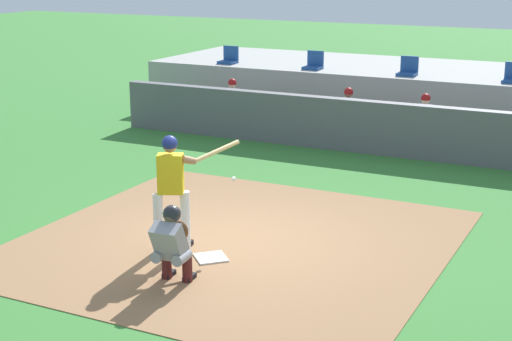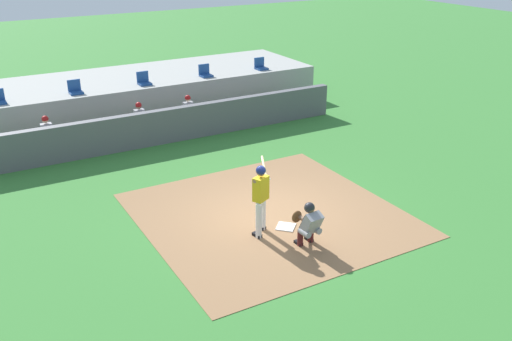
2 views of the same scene
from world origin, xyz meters
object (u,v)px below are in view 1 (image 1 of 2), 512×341
batter_at_plate (173,185)px  stadium_seat_0 (229,58)px  dugout_player_0 (230,103)px  dugout_player_1 (346,114)px  stadium_seat_1 (314,64)px  stadium_seat_2 (408,70)px  dugout_player_2 (423,121)px  catcher_crouched (173,241)px  home_plate (211,258)px

batter_at_plate → stadium_seat_0: stadium_seat_0 is taller
dugout_player_0 → dugout_player_1: 3.17m
batter_at_plate → dugout_player_1: bearing=91.5°
dugout_player_0 → stadium_seat_1: (1.47, 2.03, 0.86)m
dugout_player_1 → stadium_seat_2: bearing=66.2°
stadium_seat_0 → stadium_seat_2: (5.20, 0.00, 0.00)m
dugout_player_2 → catcher_crouched: bearing=-96.3°
home_plate → dugout_player_2: bearing=83.1°
stadium_seat_1 → stadium_seat_2: bearing=0.0°
dugout_player_1 → batter_at_plate: bearing=-88.5°
stadium_seat_0 → stadium_seat_1: size_ratio=1.00×
dugout_player_0 → home_plate: bearing=-63.4°
dugout_player_1 → dugout_player_2: same height
catcher_crouched → stadium_seat_1: bearing=103.0°
stadium_seat_1 → dugout_player_0: bearing=-125.9°
dugout_player_2 → stadium_seat_0: (-6.19, 2.03, 0.86)m
catcher_crouched → stadium_seat_1: (-2.58, 11.17, 0.93)m
home_plate → dugout_player_2: dugout_player_2 is taller
home_plate → batter_at_plate: 1.22m
batter_at_plate → stadium_seat_2: 10.14m
stadium_seat_1 → stadium_seat_2: size_ratio=1.00×
home_plate → dugout_player_1: dugout_player_1 is taller
batter_at_plate → dugout_player_0: 8.76m
home_plate → dugout_player_0: size_ratio=0.34×
catcher_crouched → stadium_seat_2: 11.21m
home_plate → stadium_seat_1: (-2.60, 10.18, 1.51)m
batter_at_plate → dugout_player_2: (1.67, 8.07, -0.36)m
stadium_seat_1 → catcher_crouched: bearing=-77.0°
catcher_crouched → stadium_seat_2: size_ratio=4.48×
stadium_seat_1 → batter_at_plate: bearing=-79.3°
catcher_crouched → dugout_player_2: bearing=83.7°
home_plate → catcher_crouched: 1.15m
dugout_player_1 → catcher_crouched: bearing=-84.5°
dugout_player_1 → dugout_player_2: bearing=0.0°
home_plate → catcher_crouched: catcher_crouched is taller
dugout_player_0 → dugout_player_2: bearing=0.0°
dugout_player_0 → stadium_seat_2: bearing=26.6°
dugout_player_2 → stadium_seat_0: 6.57m
batter_at_plate → stadium_seat_1: bearing=100.7°
home_plate → dugout_player_2: 8.23m
stadium_seat_2 → stadium_seat_0: bearing=180.0°
dugout_player_0 → stadium_seat_2: (4.07, 2.03, 0.86)m
stadium_seat_0 → stadium_seat_2: 5.20m
dugout_player_2 → stadium_seat_2: stadium_seat_2 is taller
dugout_player_0 → stadium_seat_1: bearing=54.1°
batter_at_plate → stadium_seat_0: bearing=114.1°
home_plate → batter_at_plate: bearing=173.8°
stadium_seat_2 → catcher_crouched: bearing=-90.1°
dugout_player_2 → dugout_player_1: bearing=180.0°
catcher_crouched → dugout_player_2: dugout_player_2 is taller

